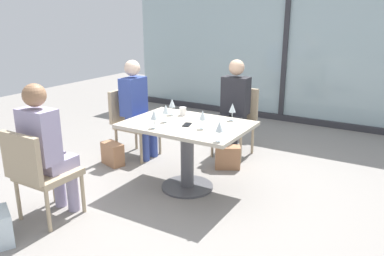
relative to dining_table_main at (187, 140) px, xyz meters
name	(u,v)px	position (x,y,z in m)	size (l,w,h in m)	color
ground_plane	(187,187)	(0.00, 0.00, -0.54)	(12.00, 12.00, 0.00)	gray
window_wall_backdrop	(286,50)	(0.00, 3.20, 0.67)	(5.97, 0.10, 2.70)	#9FB7BC
dining_table_main	(187,140)	(0.00, 0.00, 0.00)	(1.26, 0.88, 0.73)	#BCB29E
chair_far_left	(132,119)	(-1.15, 0.49, -0.05)	(0.50, 0.46, 0.87)	tan
chair_near_window	(236,117)	(0.00, 1.25, -0.05)	(0.46, 0.51, 0.87)	tan
chair_front_left	(38,170)	(-0.77, -1.25, -0.05)	(0.46, 0.50, 0.87)	tan
person_far_left	(138,104)	(-1.04, 0.49, 0.16)	(0.39, 0.34, 1.26)	#384C9E
person_near_window	(233,104)	(0.00, 1.14, 0.16)	(0.34, 0.39, 1.26)	#28282D
person_front_left	(46,145)	(-0.77, -1.14, 0.16)	(0.34, 0.39, 1.26)	#9E93B7
wine_glass_0	(203,116)	(0.23, -0.09, 0.32)	(0.07, 0.07, 0.18)	silver
wine_glass_1	(154,115)	(-0.19, -0.32, 0.32)	(0.07, 0.07, 0.18)	silver
wine_glass_2	(232,108)	(0.36, 0.33, 0.32)	(0.07, 0.07, 0.18)	silver
wine_glass_3	(172,103)	(-0.31, 0.20, 0.32)	(0.07, 0.07, 0.18)	silver
wine_glass_4	(166,109)	(-0.21, -0.07, 0.32)	(0.07, 0.07, 0.18)	silver
wine_glass_5	(219,127)	(0.55, -0.36, 0.32)	(0.07, 0.07, 0.18)	silver
coffee_cup	(183,111)	(-0.20, 0.25, 0.23)	(0.08, 0.08, 0.09)	white
cell_phone_on_table	(187,125)	(0.04, -0.06, 0.19)	(0.07, 0.14, 0.01)	black
handbag_0	(113,154)	(-1.14, 0.09, -0.40)	(0.30, 0.16, 0.28)	#A3704C
handbag_1	(228,157)	(0.14, 0.71, -0.40)	(0.30, 0.16, 0.28)	#A3704C
handbag_2	(0,227)	(-0.78, -1.67, -0.40)	(0.30, 0.16, 0.28)	silver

